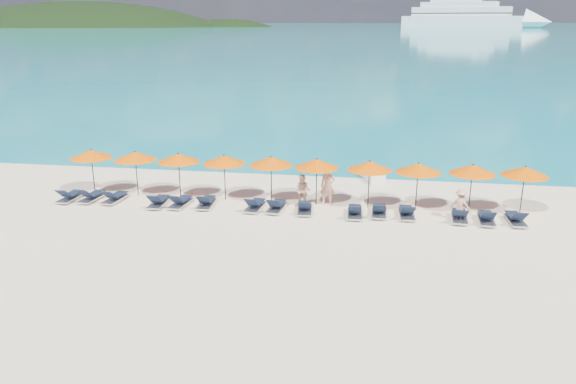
# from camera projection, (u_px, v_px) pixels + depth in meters

# --- Properties ---
(ground) EXTENTS (1400.00, 1400.00, 0.00)m
(ground) POSITION_uv_depth(u_px,v_px,m) (276.00, 244.00, 21.99)
(ground) COLOR beige
(sea) EXTENTS (1600.00, 1300.00, 0.01)m
(sea) POSITION_uv_depth(u_px,v_px,m) (377.00, 26.00, 644.55)
(sea) COLOR #1FA9B2
(sea) RESTS_ON ground
(headland_main) EXTENTS (374.00, 242.00, 126.50)m
(headland_main) POSITION_uv_depth(u_px,v_px,m) (85.00, 64.00, 587.36)
(headland_main) COLOR black
(headland_main) RESTS_ON ground
(headland_small) EXTENTS (162.00, 126.00, 85.50)m
(headland_small) POSITION_uv_depth(u_px,v_px,m) (229.00, 62.00, 582.97)
(headland_small) COLOR black
(headland_small) RESTS_ON ground
(cruise_ship) EXTENTS (133.26, 73.87, 37.83)m
(cruise_ship) POSITION_uv_depth(u_px,v_px,m) (475.00, 16.00, 525.72)
(cruise_ship) COLOR white
(cruise_ship) RESTS_ON ground
(jetski) EXTENTS (1.46, 2.29, 0.77)m
(jetski) POSITION_uv_depth(u_px,v_px,m) (372.00, 174.00, 30.58)
(jetski) COLOR white
(jetski) RESTS_ON ground
(beachgoer_a) EXTENTS (0.75, 0.56, 1.86)m
(beachgoer_a) POSITION_uv_depth(u_px,v_px,m) (328.00, 186.00, 26.31)
(beachgoer_a) COLOR tan
(beachgoer_a) RESTS_ON ground
(beachgoer_b) EXTENTS (0.79, 0.52, 1.54)m
(beachgoer_b) POSITION_uv_depth(u_px,v_px,m) (303.00, 191.00, 26.10)
(beachgoer_b) COLOR tan
(beachgoer_b) RESTS_ON ground
(beachgoer_c) EXTENTS (1.00, 0.78, 1.41)m
(beachgoer_c) POSITION_uv_depth(u_px,v_px,m) (461.00, 205.00, 24.36)
(beachgoer_c) COLOR tan
(beachgoer_c) RESTS_ON ground
(umbrella_0) EXTENTS (2.10, 2.10, 2.28)m
(umbrella_0) POSITION_uv_depth(u_px,v_px,m) (91.00, 154.00, 27.78)
(umbrella_0) COLOR black
(umbrella_0) RESTS_ON ground
(umbrella_1) EXTENTS (2.10, 2.10, 2.28)m
(umbrella_1) POSITION_uv_depth(u_px,v_px,m) (135.00, 156.00, 27.39)
(umbrella_1) COLOR black
(umbrella_1) RESTS_ON ground
(umbrella_2) EXTENTS (2.10, 2.10, 2.28)m
(umbrella_2) POSITION_uv_depth(u_px,v_px,m) (178.00, 158.00, 27.01)
(umbrella_2) COLOR black
(umbrella_2) RESTS_ON ground
(umbrella_3) EXTENTS (2.10, 2.10, 2.28)m
(umbrella_3) POSITION_uv_depth(u_px,v_px,m) (224.00, 160.00, 26.68)
(umbrella_3) COLOR black
(umbrella_3) RESTS_ON ground
(umbrella_4) EXTENTS (2.10, 2.10, 2.28)m
(umbrella_4) POSITION_uv_depth(u_px,v_px,m) (271.00, 161.00, 26.40)
(umbrella_4) COLOR black
(umbrella_4) RESTS_ON ground
(umbrella_5) EXTENTS (2.10, 2.10, 2.28)m
(umbrella_5) POSITION_uv_depth(u_px,v_px,m) (317.00, 163.00, 25.97)
(umbrella_5) COLOR black
(umbrella_5) RESTS_ON ground
(umbrella_6) EXTENTS (2.10, 2.10, 2.28)m
(umbrella_6) POSITION_uv_depth(u_px,v_px,m) (370.00, 166.00, 25.59)
(umbrella_6) COLOR black
(umbrella_6) RESTS_ON ground
(umbrella_7) EXTENTS (2.10, 2.10, 2.28)m
(umbrella_7) POSITION_uv_depth(u_px,v_px,m) (418.00, 168.00, 25.20)
(umbrella_7) COLOR black
(umbrella_7) RESTS_ON ground
(umbrella_8) EXTENTS (2.10, 2.10, 2.28)m
(umbrella_8) POSITION_uv_depth(u_px,v_px,m) (473.00, 169.00, 24.94)
(umbrella_8) COLOR black
(umbrella_8) RESTS_ON ground
(umbrella_9) EXTENTS (2.10, 2.10, 2.28)m
(umbrella_9) POSITION_uv_depth(u_px,v_px,m) (525.00, 171.00, 24.63)
(umbrella_9) COLOR black
(umbrella_9) RESTS_ON ground
(lounger_0) EXTENTS (0.68, 1.72, 0.66)m
(lounger_0) POSITION_uv_depth(u_px,v_px,m) (70.00, 196.00, 27.09)
(lounger_0) COLOR silver
(lounger_0) RESTS_ON ground
(lounger_1) EXTENTS (0.77, 1.75, 0.66)m
(lounger_1) POSITION_uv_depth(u_px,v_px,m) (92.00, 196.00, 27.06)
(lounger_1) COLOR silver
(lounger_1) RESTS_ON ground
(lounger_2) EXTENTS (0.78, 1.75, 0.66)m
(lounger_2) POSITION_uv_depth(u_px,v_px,m) (115.00, 197.00, 26.91)
(lounger_2) COLOR silver
(lounger_2) RESTS_ON ground
(lounger_3) EXTENTS (0.68, 1.72, 0.66)m
(lounger_3) POSITION_uv_depth(u_px,v_px,m) (158.00, 201.00, 26.30)
(lounger_3) COLOR silver
(lounger_3) RESTS_ON ground
(lounger_4) EXTENTS (0.78, 1.75, 0.66)m
(lounger_4) POSITION_uv_depth(u_px,v_px,m) (180.00, 202.00, 26.25)
(lounger_4) COLOR silver
(lounger_4) RESTS_ON ground
(lounger_5) EXTENTS (0.72, 1.74, 0.66)m
(lounger_5) POSITION_uv_depth(u_px,v_px,m) (206.00, 202.00, 26.20)
(lounger_5) COLOR silver
(lounger_5) RESTS_ON ground
(lounger_6) EXTENTS (0.77, 1.75, 0.66)m
(lounger_6) POSITION_uv_depth(u_px,v_px,m) (255.00, 205.00, 25.79)
(lounger_6) COLOR silver
(lounger_6) RESTS_ON ground
(lounger_7) EXTENTS (0.76, 1.75, 0.66)m
(lounger_7) POSITION_uv_depth(u_px,v_px,m) (277.00, 206.00, 25.67)
(lounger_7) COLOR silver
(lounger_7) RESTS_ON ground
(lounger_8) EXTENTS (0.78, 1.75, 0.66)m
(lounger_8) POSITION_uv_depth(u_px,v_px,m) (305.00, 208.00, 25.42)
(lounger_8) COLOR silver
(lounger_8) RESTS_ON ground
(lounger_9) EXTENTS (0.69, 1.72, 0.66)m
(lounger_9) POSITION_uv_depth(u_px,v_px,m) (355.00, 212.00, 24.92)
(lounger_9) COLOR silver
(lounger_9) RESTS_ON ground
(lounger_10) EXTENTS (0.65, 1.71, 0.66)m
(lounger_10) POSITION_uv_depth(u_px,v_px,m) (379.00, 211.00, 25.04)
(lounger_10) COLOR silver
(lounger_10) RESTS_ON ground
(lounger_11) EXTENTS (0.69, 1.73, 0.66)m
(lounger_11) POSITION_uv_depth(u_px,v_px,m) (407.00, 212.00, 24.83)
(lounger_11) COLOR silver
(lounger_11) RESTS_ON ground
(lounger_12) EXTENTS (0.72, 1.73, 0.66)m
(lounger_12) POSITION_uv_depth(u_px,v_px,m) (460.00, 216.00, 24.39)
(lounger_12) COLOR silver
(lounger_12) RESTS_ON ground
(lounger_13) EXTENTS (0.70, 1.73, 0.66)m
(lounger_13) POSITION_uv_depth(u_px,v_px,m) (486.00, 218.00, 24.14)
(lounger_13) COLOR silver
(lounger_13) RESTS_ON ground
(lounger_14) EXTENTS (0.71, 1.73, 0.66)m
(lounger_14) POSITION_uv_depth(u_px,v_px,m) (516.00, 218.00, 24.06)
(lounger_14) COLOR silver
(lounger_14) RESTS_ON ground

